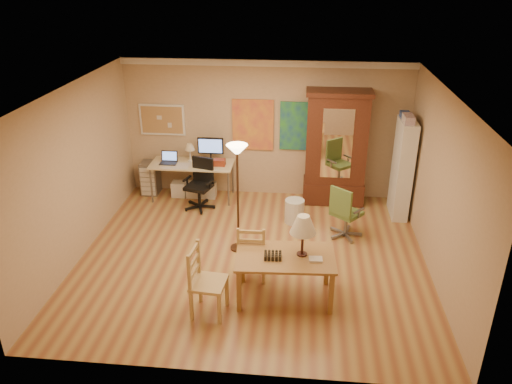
# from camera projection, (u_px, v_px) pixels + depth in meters

# --- Properties ---
(floor) EXTENTS (5.50, 5.50, 0.00)m
(floor) POSITION_uv_depth(u_px,v_px,m) (253.00, 257.00, 8.04)
(floor) COLOR #935634
(floor) RESTS_ON ground
(crown_molding) EXTENTS (5.50, 0.08, 0.12)m
(crown_molding) POSITION_uv_depth(u_px,v_px,m) (266.00, 63.00, 9.15)
(crown_molding) COLOR white
(crown_molding) RESTS_ON floor
(corkboard) EXTENTS (0.90, 0.04, 0.62)m
(corkboard) POSITION_uv_depth(u_px,v_px,m) (162.00, 120.00, 9.82)
(corkboard) COLOR tan
(corkboard) RESTS_ON floor
(art_panel_left) EXTENTS (0.80, 0.04, 1.00)m
(art_panel_left) POSITION_uv_depth(u_px,v_px,m) (253.00, 125.00, 9.68)
(art_panel_left) COLOR yellow
(art_panel_left) RESTS_ON floor
(art_panel_right) EXTENTS (0.75, 0.04, 0.95)m
(art_panel_right) POSITION_uv_depth(u_px,v_px,m) (299.00, 126.00, 9.60)
(art_panel_right) COLOR #215786
(art_panel_right) RESTS_ON floor
(dining_table) EXTENTS (1.40, 0.88, 1.27)m
(dining_table) POSITION_uv_depth(u_px,v_px,m) (292.00, 247.00, 6.77)
(dining_table) COLOR brown
(dining_table) RESTS_ON floor
(ladder_chair_back) EXTENTS (0.43, 0.41, 0.91)m
(ladder_chair_back) POSITION_uv_depth(u_px,v_px,m) (252.00, 253.00, 7.34)
(ladder_chair_back) COLOR tan
(ladder_chair_back) RESTS_ON floor
(ladder_chair_left) EXTENTS (0.48, 0.50, 1.00)m
(ladder_chair_left) POSITION_uv_depth(u_px,v_px,m) (206.00, 283.00, 6.59)
(ladder_chair_left) COLOR tan
(ladder_chair_left) RESTS_ON floor
(torchiere_lamp) EXTENTS (0.33, 0.33, 1.82)m
(torchiere_lamp) POSITION_uv_depth(u_px,v_px,m) (237.00, 167.00, 7.67)
(torchiere_lamp) COLOR #3A2417
(torchiere_lamp) RESTS_ON floor
(computer_desk) EXTENTS (1.62, 0.71, 1.23)m
(computer_desk) POSITION_uv_depth(u_px,v_px,m) (195.00, 176.00, 9.92)
(computer_desk) COLOR beige
(computer_desk) RESTS_ON floor
(office_chair_black) EXTENTS (0.60, 0.60, 0.98)m
(office_chair_black) POSITION_uv_depth(u_px,v_px,m) (200.00, 195.00, 9.56)
(office_chair_black) COLOR black
(office_chair_black) RESTS_ON floor
(office_chair_green) EXTENTS (0.61, 0.61, 0.96)m
(office_chair_green) POSITION_uv_depth(u_px,v_px,m) (345.00, 223.00, 8.54)
(office_chair_green) COLOR slate
(office_chair_green) RESTS_ON floor
(drawer_cart) EXTENTS (0.33, 0.40, 0.67)m
(drawer_cart) POSITION_uv_depth(u_px,v_px,m) (150.00, 178.00, 10.14)
(drawer_cart) COLOR slate
(drawer_cart) RESTS_ON floor
(armoire) EXTENTS (1.21, 0.57, 2.22)m
(armoire) POSITION_uv_depth(u_px,v_px,m) (335.00, 155.00, 9.53)
(armoire) COLOR #381B0F
(armoire) RESTS_ON floor
(bookshelf) EXTENTS (0.27, 0.73, 1.82)m
(bookshelf) POSITION_uv_depth(u_px,v_px,m) (402.00, 169.00, 9.05)
(bookshelf) COLOR white
(bookshelf) RESTS_ON floor
(wastebin) EXTENTS (0.35, 0.35, 0.44)m
(wastebin) POSITION_uv_depth(u_px,v_px,m) (294.00, 211.00, 9.03)
(wastebin) COLOR silver
(wastebin) RESTS_ON floor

